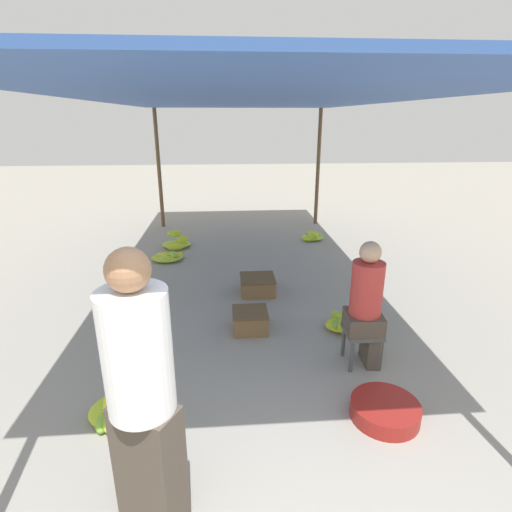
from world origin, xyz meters
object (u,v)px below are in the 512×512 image
stool (362,336)px  banana_pile_right_0 (343,322)px  basin_black (385,410)px  banana_pile_left_0 (119,410)px  banana_pile_right_1 (312,237)px  banana_pile_left_2 (168,257)px  vendor_seated (367,304)px  banana_pile_left_1 (145,284)px  crate_near (250,320)px  vendor_foreground (142,393)px  crate_mid (257,285)px  banana_pile_left_3 (177,242)px

stool → banana_pile_right_0: stool is taller
basin_black → banana_pile_right_0: 1.44m
banana_pile_left_0 → banana_pile_right_1: 5.45m
banana_pile_left_0 → banana_pile_left_2: 3.80m
vendor_seated → basin_black: 0.97m
vendor_seated → banana_pile_right_0: size_ratio=2.84×
stool → banana_pile_left_1: stool is taller
banana_pile_left_2 → banana_pile_right_0: 3.44m
banana_pile_left_1 → banana_pile_right_0: size_ratio=1.02×
banana_pile_left_0 → banana_pile_right_1: (2.60, 4.79, 0.01)m
crate_near → banana_pile_right_0: bearing=-3.8°
basin_black → crate_near: size_ratio=1.39×
vendor_foreground → basin_black: size_ratio=3.12×
banana_pile_left_1 → vendor_seated: bearing=-38.2°
vendor_seated → banana_pile_right_0: (-0.00, 0.67, -0.57)m
basin_black → crate_mid: crate_mid is taller
banana_pile_left_0 → banana_pile_right_1: bearing=61.5°
banana_pile_left_0 → banana_pile_left_2: bearing=91.6°
basin_black → crate_near: crate_near is taller
banana_pile_left_0 → banana_pile_left_2: size_ratio=0.92×
vendor_seated → banana_pile_left_2: (-2.33, 3.20, -0.59)m
vendor_foreground → crate_near: bearing=71.9°
vendor_foreground → banana_pile_left_1: 3.59m
basin_black → banana_pile_left_2: size_ratio=0.97×
stool → banana_pile_left_2: 3.96m
banana_pile_left_3 → banana_pile_left_2: bearing=-96.1°
banana_pile_right_1 → banana_pile_left_0: bearing=-118.5°
basin_black → crate_mid: (-0.84, 2.53, 0.05)m
vendor_foreground → banana_pile_left_2: bearing=96.5°
basin_black → banana_pile_left_3: bearing=114.9°
banana_pile_left_1 → banana_pile_left_2: banana_pile_left_1 is taller
basin_black → banana_pile_left_3: (-2.19, 4.71, 0.02)m
stool → banana_pile_left_3: (-2.23, 3.95, -0.21)m
stool → banana_pile_left_0: bearing=-164.9°
banana_pile_left_0 → banana_pile_left_1: banana_pile_left_1 is taller
banana_pile_left_2 → crate_near: 2.76m
banana_pile_left_1 → crate_mid: 1.59m
banana_pile_left_2 → banana_pile_right_0: (2.33, -2.53, 0.02)m
vendor_foreground → stool: 2.39m
vendor_foreground → vendor_seated: (1.79, 1.48, -0.25)m
banana_pile_left_1 → banana_pile_right_1: (2.86, 2.24, -0.02)m
crate_mid → stool: bearing=-63.4°
basin_black → banana_pile_left_2: 4.57m
vendor_seated → banana_pile_left_0: vendor_seated is taller
stool → banana_pile_right_1: stool is taller
basin_black → banana_pile_left_3: 5.20m
banana_pile_left_1 → banana_pile_right_1: size_ratio=1.04×
basin_black → banana_pile_left_0: bearing=175.5°
banana_pile_left_0 → vendor_seated: bearing=15.0°
banana_pile_right_0 → crate_near: bearing=176.2°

